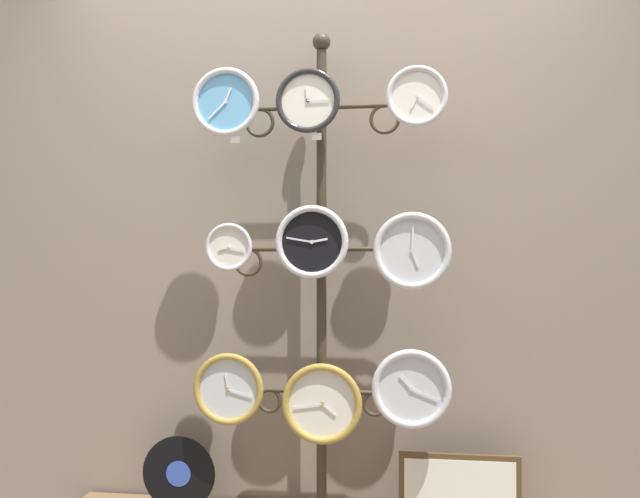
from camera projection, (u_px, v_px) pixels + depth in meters
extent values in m
cube|color=gray|center=(326.00, 201.00, 2.80)|extent=(4.40, 0.04, 2.80)
cylinder|color=#382D1E|center=(322.00, 287.00, 2.63)|extent=(0.04, 0.04, 2.01)
sphere|color=#382D1E|center=(322.00, 42.00, 2.64)|extent=(0.08, 0.08, 0.08)
cylinder|color=#382D1E|center=(290.00, 108.00, 2.66)|extent=(0.27, 0.02, 0.02)
torus|color=#382D1E|center=(260.00, 122.00, 2.68)|extent=(0.13, 0.02, 0.13)
cylinder|color=#382D1E|center=(353.00, 106.00, 2.62)|extent=(0.27, 0.02, 0.02)
torus|color=#382D1E|center=(385.00, 119.00, 2.61)|extent=(0.13, 0.02, 0.13)
cylinder|color=#382D1E|center=(285.00, 249.00, 2.66)|extent=(0.32, 0.02, 0.02)
torus|color=#382D1E|center=(248.00, 262.00, 2.68)|extent=(0.13, 0.02, 0.13)
cylinder|color=#382D1E|center=(359.00, 249.00, 2.62)|extent=(0.32, 0.02, 0.02)
torus|color=#382D1E|center=(397.00, 262.00, 2.60)|extent=(0.13, 0.02, 0.13)
cylinder|color=#382D1E|center=(295.00, 391.00, 2.65)|extent=(0.22, 0.02, 0.02)
torus|color=#382D1E|center=(269.00, 401.00, 2.66)|extent=(0.11, 0.02, 0.11)
cylinder|color=#382D1E|center=(348.00, 392.00, 2.62)|extent=(0.22, 0.02, 0.02)
torus|color=#382D1E|center=(375.00, 404.00, 2.60)|extent=(0.11, 0.02, 0.11)
cylinder|color=#60A8DB|center=(226.00, 103.00, 2.59)|extent=(0.26, 0.02, 0.26)
torus|color=silver|center=(225.00, 102.00, 2.58)|extent=(0.29, 0.03, 0.29)
cylinder|color=silver|center=(225.00, 102.00, 2.58)|extent=(0.02, 0.01, 0.02)
cube|color=silver|center=(228.00, 95.00, 2.58)|extent=(0.03, 0.00, 0.06)
cube|color=silver|center=(217.00, 110.00, 2.58)|extent=(0.08, 0.00, 0.08)
cylinder|color=silver|center=(308.00, 101.00, 2.57)|extent=(0.24, 0.02, 0.24)
torus|color=#262628|center=(308.00, 100.00, 2.55)|extent=(0.27, 0.02, 0.27)
cylinder|color=#262628|center=(308.00, 100.00, 2.55)|extent=(0.01, 0.01, 0.01)
cube|color=silver|center=(307.00, 93.00, 2.55)|extent=(0.02, 0.00, 0.06)
cube|color=silver|center=(319.00, 100.00, 2.54)|extent=(0.09, 0.00, 0.01)
cylinder|color=silver|center=(417.00, 97.00, 2.50)|extent=(0.22, 0.02, 0.22)
torus|color=silver|center=(417.00, 96.00, 2.49)|extent=(0.25, 0.02, 0.25)
cylinder|color=silver|center=(417.00, 96.00, 2.49)|extent=(0.01, 0.01, 0.01)
cube|color=silver|center=(414.00, 102.00, 2.49)|extent=(0.03, 0.00, 0.05)
cube|color=silver|center=(426.00, 102.00, 2.48)|extent=(0.07, 0.00, 0.06)
cylinder|color=silver|center=(230.00, 247.00, 2.58)|extent=(0.18, 0.02, 0.18)
torus|color=silver|center=(229.00, 247.00, 2.57)|extent=(0.20, 0.02, 0.20)
cylinder|color=silver|center=(229.00, 247.00, 2.57)|extent=(0.01, 0.01, 0.01)
cube|color=silver|center=(224.00, 248.00, 2.57)|extent=(0.04, 0.00, 0.02)
cube|color=silver|center=(237.00, 249.00, 2.56)|extent=(0.07, 0.00, 0.02)
cylinder|color=black|center=(312.00, 242.00, 2.55)|extent=(0.27, 0.02, 0.27)
torus|color=silver|center=(312.00, 242.00, 2.54)|extent=(0.30, 0.03, 0.30)
cylinder|color=silver|center=(312.00, 242.00, 2.54)|extent=(0.02, 0.01, 0.02)
cube|color=silver|center=(320.00, 240.00, 2.53)|extent=(0.07, 0.00, 0.02)
cube|color=silver|center=(299.00, 240.00, 2.54)|extent=(0.11, 0.00, 0.03)
cylinder|color=silver|center=(412.00, 251.00, 2.51)|extent=(0.29, 0.02, 0.29)
torus|color=silver|center=(412.00, 251.00, 2.50)|extent=(0.31, 0.03, 0.31)
cylinder|color=silver|center=(412.00, 251.00, 2.50)|extent=(0.02, 0.01, 0.02)
cube|color=silver|center=(415.00, 259.00, 2.50)|extent=(0.03, 0.00, 0.07)
cube|color=silver|center=(413.00, 237.00, 2.50)|extent=(0.01, 0.00, 0.11)
cylinder|color=silver|center=(229.00, 388.00, 2.59)|extent=(0.27, 0.02, 0.27)
torus|color=#A58438|center=(228.00, 389.00, 2.58)|extent=(0.30, 0.03, 0.30)
cylinder|color=#A58438|center=(228.00, 389.00, 2.58)|extent=(0.02, 0.01, 0.02)
cube|color=silver|center=(227.00, 381.00, 2.58)|extent=(0.02, 0.00, 0.07)
cube|color=silver|center=(240.00, 393.00, 2.57)|extent=(0.10, 0.00, 0.03)
cylinder|color=silver|center=(322.00, 403.00, 2.53)|extent=(0.30, 0.02, 0.30)
torus|color=#A58438|center=(322.00, 404.00, 2.51)|extent=(0.33, 0.03, 0.33)
cylinder|color=#A58438|center=(322.00, 404.00, 2.52)|extent=(0.02, 0.01, 0.02)
cube|color=silver|center=(329.00, 410.00, 2.51)|extent=(0.06, 0.00, 0.05)
cube|color=silver|center=(308.00, 406.00, 2.52)|extent=(0.12, 0.00, 0.02)
cylinder|color=silver|center=(411.00, 388.00, 2.48)|extent=(0.29, 0.02, 0.29)
torus|color=silver|center=(411.00, 389.00, 2.46)|extent=(0.31, 0.03, 0.31)
cylinder|color=silver|center=(411.00, 389.00, 2.46)|extent=(0.02, 0.01, 0.02)
cube|color=silver|center=(406.00, 382.00, 2.46)|extent=(0.05, 0.00, 0.06)
cube|color=silver|center=(425.00, 394.00, 2.45)|extent=(0.11, 0.00, 0.05)
cylinder|color=black|center=(179.00, 474.00, 2.67)|extent=(0.32, 0.01, 0.32)
cylinder|color=#334FB2|center=(178.00, 474.00, 2.67)|extent=(0.11, 0.00, 0.11)
cube|color=#4C381E|center=(459.00, 490.00, 2.53)|extent=(0.49, 0.02, 0.29)
cube|color=white|center=(460.00, 491.00, 2.52)|extent=(0.44, 0.00, 0.24)
cube|color=white|center=(235.00, 140.00, 2.58)|extent=(0.04, 0.00, 0.03)
cube|color=white|center=(317.00, 136.00, 2.55)|extent=(0.04, 0.00, 0.03)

